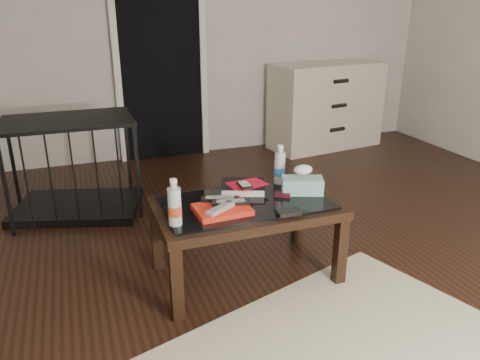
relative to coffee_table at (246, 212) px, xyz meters
The scene contains 17 objects.
ground 0.59m from the coffee_table, ahead, with size 5.00×5.00×0.00m, color black.
doorway 2.49m from the coffee_table, 89.33° to the left, with size 0.90×0.08×2.07m.
coffee_table is the anchor object (origin of this frame).
dresser 2.79m from the coffee_table, 51.20° to the left, with size 1.26×0.66×0.90m.
pet_crate 1.56m from the coffee_table, 124.44° to the left, with size 1.03×0.83×0.71m.
magazines 0.20m from the coffee_table, 152.20° to the right, with size 0.28×0.21×0.03m, color red.
remote_silver 0.24m from the coffee_table, 146.36° to the right, with size 0.20×0.05×0.02m, color #9D9DA1.
remote_black_front 0.17m from the coffee_table, 148.12° to the right, with size 0.20×0.05×0.02m, color black.
remote_black_back 0.18m from the coffee_table, behind, with size 0.20×0.05×0.02m, color black.
textbook 0.18m from the coffee_table, 75.13° to the left, with size 0.25×0.20×0.05m, color black.
dvd_mailers 0.18m from the coffee_table, 71.43° to the left, with size 0.19×0.14×0.01m, color red.
ipod 0.16m from the coffee_table, 73.67° to the left, with size 0.06×0.10×0.02m, color black.
flip_phone 0.23m from the coffee_table, ahead, with size 0.09×0.05×0.02m, color black.
wallet 0.28m from the coffee_table, 57.10° to the right, with size 0.12×0.07×0.02m, color black.
water_bottle_left 0.49m from the coffee_table, 161.12° to the right, with size 0.07×0.07×0.24m, color silver.
water_bottle_right 0.40m from the coffee_table, 34.18° to the left, with size 0.07×0.07×0.24m, color silver.
tissue_box 0.37m from the coffee_table, ahead, with size 0.23×0.12×0.09m, color #217C75.
Camera 1 is at (-1.27, -2.15, 1.48)m, focal length 35.00 mm.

